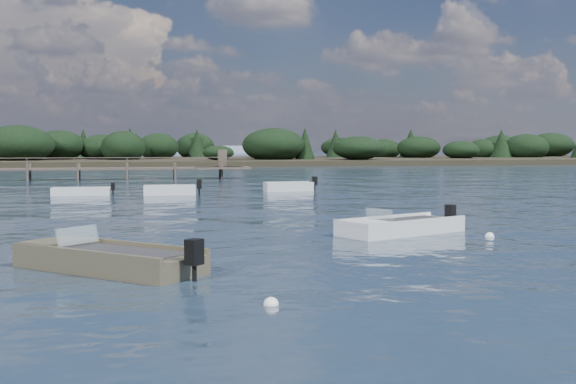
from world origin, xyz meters
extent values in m
plane|color=#152231|center=(0.00, 60.00, 0.00)|extent=(400.00, 400.00, 0.00)
cube|color=silver|center=(-7.21, 28.12, 0.09)|extent=(3.59, 1.21, 0.61)
cube|color=silver|center=(-8.57, 28.14, 0.44)|extent=(0.87, 1.06, 0.12)
cube|color=#28282B|center=(-6.93, 28.12, 0.37)|extent=(2.44, 0.96, 0.10)
cube|color=silver|center=(-7.22, 27.59, 0.44)|extent=(3.57, 0.16, 0.12)
cube|color=silver|center=(-7.20, 28.65, 0.44)|extent=(3.57, 0.16, 0.12)
cube|color=black|center=(-5.24, 28.09, 0.54)|extent=(0.25, 0.30, 0.48)
cylinder|color=black|center=(-5.24, 28.09, 0.13)|extent=(0.09, 0.09, 0.48)
cube|color=brown|center=(-4.35, -0.05, 0.11)|extent=(5.06, 4.90, 0.78)
cube|color=brown|center=(-5.78, 1.28, 0.57)|extent=(2.07, 2.09, 0.16)
cube|color=#28282B|center=(-4.05, -0.34, 0.48)|extent=(3.60, 3.50, 0.13)
cube|color=brown|center=(-4.96, -0.70, 0.57)|extent=(3.86, 3.61, 0.16)
cube|color=brown|center=(-3.75, 0.59, 0.57)|extent=(3.86, 3.61, 0.16)
cube|color=black|center=(-2.29, -1.98, 0.70)|extent=(0.49, 0.49, 0.62)
cylinder|color=black|center=(-2.29, -1.98, 0.17)|extent=(0.16, 0.16, 0.62)
cube|color=silver|center=(-5.18, 0.72, 0.84)|extent=(1.06, 1.12, 0.47)
cube|color=silver|center=(6.46, 29.36, 0.11)|extent=(3.34, 1.47, 0.76)
cube|color=silver|center=(5.21, 29.29, 0.56)|extent=(0.85, 1.22, 0.15)
cube|color=#28282B|center=(6.72, 29.37, 0.47)|extent=(2.28, 1.16, 0.13)
cube|color=silver|center=(6.49, 28.77, 0.56)|extent=(3.28, 0.30, 0.15)
cube|color=silver|center=(6.43, 29.95, 0.56)|extent=(3.28, 0.30, 0.15)
cube|color=black|center=(8.33, 29.45, 0.69)|extent=(0.32, 0.39, 0.60)
cylinder|color=black|center=(8.33, 29.45, 0.16)|extent=(0.11, 0.11, 0.60)
cube|color=silver|center=(-1.69, 27.22, 0.11)|extent=(3.29, 1.44, 0.76)
cube|color=silver|center=(-2.92, 27.27, 0.55)|extent=(0.83, 1.20, 0.15)
cube|color=#28282B|center=(-1.43, 27.21, 0.46)|extent=(2.25, 1.13, 0.13)
cube|color=silver|center=(-1.71, 26.63, 0.55)|extent=(3.24, 0.27, 0.15)
cube|color=silver|center=(-1.66, 27.80, 0.55)|extent=(3.24, 0.27, 0.15)
cube|color=black|center=(0.17, 27.14, 0.68)|extent=(0.32, 0.38, 0.59)
cylinder|color=black|center=(0.17, 27.14, 0.16)|extent=(0.11, 0.11, 0.59)
cube|color=silver|center=(5.76, 5.66, 0.10)|extent=(5.19, 3.68, 0.71)
cube|color=silver|center=(4.07, 4.90, 0.52)|extent=(1.74, 1.98, 0.14)
cube|color=#28282B|center=(6.11, 5.82, 0.44)|extent=(3.62, 2.70, 0.12)
cube|color=silver|center=(6.11, 4.89, 0.52)|extent=(4.48, 2.13, 0.14)
cube|color=silver|center=(5.40, 6.44, 0.52)|extent=(4.48, 2.13, 0.14)
cube|color=black|center=(8.17, 6.76, 0.64)|extent=(0.40, 0.43, 0.56)
cylinder|color=black|center=(8.17, 6.76, 0.15)|extent=(0.13, 0.13, 0.56)
cube|color=silver|center=(4.78, 5.22, 0.76)|extent=(0.69, 1.26, 0.42)
sphere|color=white|center=(-0.95, -4.82, 0.00)|extent=(0.32, 0.32, 0.32)
sphere|color=white|center=(8.49, 4.15, 0.00)|extent=(0.32, 0.32, 0.32)
sphere|color=white|center=(-0.66, 27.28, 0.00)|extent=(0.32, 0.32, 0.32)
cube|color=#50433B|center=(4.00, 48.00, 1.00)|extent=(5.00, 3.20, 0.18)
cube|color=#50433B|center=(4.00, 48.00, 1.90)|extent=(0.80, 0.80, 1.60)
cylinder|color=#50433B|center=(-13.20, 47.15, 0.40)|extent=(0.20, 0.20, 2.20)
cylinder|color=#50433B|center=(-13.20, 48.85, 0.40)|extent=(0.20, 0.20, 2.20)
cylinder|color=#50433B|center=(-8.93, 47.15, 0.40)|extent=(0.20, 0.20, 2.20)
cylinder|color=#50433B|center=(-8.93, 48.85, 0.40)|extent=(0.20, 0.20, 2.20)
cylinder|color=#50433B|center=(-4.67, 47.15, 0.40)|extent=(0.20, 0.20, 2.20)
cylinder|color=#50433B|center=(-4.67, 48.85, 0.40)|extent=(0.20, 0.20, 2.20)
cylinder|color=#50433B|center=(-0.40, 47.15, 0.40)|extent=(0.20, 0.20, 2.20)
cylinder|color=#50433B|center=(-0.40, 48.85, 0.40)|extent=(0.20, 0.20, 2.20)
cylinder|color=#50433B|center=(3.87, 47.15, 0.40)|extent=(0.20, 0.20, 2.20)
cylinder|color=#50433B|center=(3.87, 48.85, 0.40)|extent=(0.20, 0.20, 2.20)
cube|color=black|center=(25.00, 100.00, 0.00)|extent=(190.00, 40.00, 1.60)
ellipsoid|color=black|center=(25.00, 100.00, 2.80)|extent=(180.50, 36.00, 4.40)
camera|label=1|loc=(-3.53, -19.07, 3.28)|focal=45.00mm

